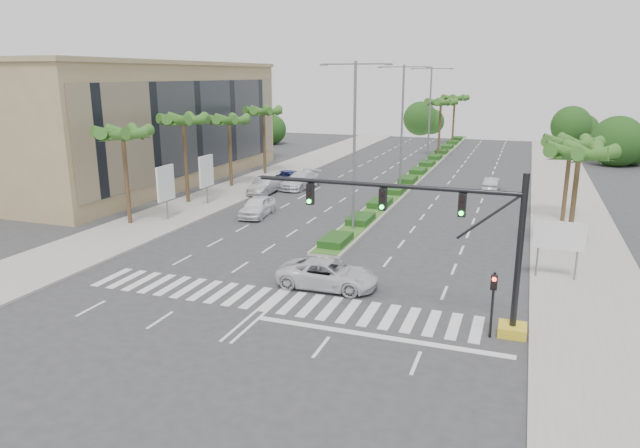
# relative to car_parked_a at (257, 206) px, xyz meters

# --- Properties ---
(ground) EXTENTS (160.00, 160.00, 0.00)m
(ground) POSITION_rel_car_parked_a_xyz_m (8.62, -15.80, -0.81)
(ground) COLOR #333335
(ground) RESTS_ON ground
(footpath_right) EXTENTS (6.00, 120.00, 0.15)m
(footpath_right) POSITION_rel_car_parked_a_xyz_m (23.82, 4.20, -0.73)
(footpath_right) COLOR gray
(footpath_right) RESTS_ON ground
(footpath_left) EXTENTS (6.00, 120.00, 0.15)m
(footpath_left) POSITION_rel_car_parked_a_xyz_m (-6.58, 4.20, -0.73)
(footpath_left) COLOR gray
(footpath_left) RESTS_ON ground
(median) EXTENTS (2.20, 75.00, 0.20)m
(median) POSITION_rel_car_parked_a_xyz_m (8.62, 29.20, -0.71)
(median) COLOR gray
(median) RESTS_ON ground
(median_grass) EXTENTS (1.80, 75.00, 0.04)m
(median_grass) POSITION_rel_car_parked_a_xyz_m (8.62, 29.20, -0.59)
(median_grass) COLOR #356021
(median_grass) RESTS_ON median
(building) EXTENTS (12.00, 36.00, 12.00)m
(building) POSITION_rel_car_parked_a_xyz_m (-17.38, 10.20, 5.19)
(building) COLOR tan
(building) RESTS_ON ground
(signal_gantry) EXTENTS (12.60, 1.20, 7.20)m
(signal_gantry) POSITION_rel_car_parked_a_xyz_m (17.89, -15.80, 2.65)
(signal_gantry) COLOR gold
(signal_gantry) RESTS_ON ground
(pedestrian_signal) EXTENTS (0.28, 0.36, 3.00)m
(pedestrian_signal) POSITION_rel_car_parked_a_xyz_m (19.22, -16.47, 1.24)
(pedestrian_signal) COLOR black
(pedestrian_signal) RESTS_ON ground
(direction_sign) EXTENTS (2.70, 0.11, 3.40)m
(direction_sign) POSITION_rel_car_parked_a_xyz_m (22.12, -7.81, 1.64)
(direction_sign) COLOR slate
(direction_sign) RESTS_ON ground
(billboard_near) EXTENTS (0.18, 2.10, 4.35)m
(billboard_near) POSITION_rel_car_parked_a_xyz_m (-5.88, -3.80, 2.15)
(billboard_near) COLOR slate
(billboard_near) RESTS_ON ground
(billboard_far) EXTENTS (0.18, 2.10, 4.35)m
(billboard_far) POSITION_rel_car_parked_a_xyz_m (-5.88, 2.20, 2.15)
(billboard_far) COLOR slate
(billboard_far) RESTS_ON ground
(palm_left_near) EXTENTS (4.57, 4.68, 7.55)m
(palm_left_near) POSITION_rel_car_parked_a_xyz_m (-7.88, -5.80, 5.88)
(palm_left_near) COLOR brown
(palm_left_near) RESTS_ON ground
(palm_left_mid) EXTENTS (4.57, 4.68, 7.95)m
(palm_left_mid) POSITION_rel_car_parked_a_xyz_m (-7.88, 2.20, 6.27)
(palm_left_mid) COLOR brown
(palm_left_mid) RESTS_ON ground
(palm_left_far) EXTENTS (4.57, 4.68, 7.35)m
(palm_left_far) POSITION_rel_car_parked_a_xyz_m (-7.88, 10.20, 5.69)
(palm_left_far) COLOR brown
(palm_left_far) RESTS_ON ground
(palm_left_end) EXTENTS (4.57, 4.68, 7.75)m
(palm_left_end) POSITION_rel_car_parked_a_xyz_m (-7.88, 18.20, 6.07)
(palm_left_end) COLOR brown
(palm_left_end) RESTS_ON ground
(palm_right_near) EXTENTS (4.57, 4.68, 7.05)m
(palm_right_near) POSITION_rel_car_parked_a_xyz_m (23.12, -1.80, 5.40)
(palm_right_near) COLOR brown
(palm_right_near) RESTS_ON ground
(palm_right_far) EXTENTS (4.57, 4.68, 6.75)m
(palm_right_far) POSITION_rel_car_parked_a_xyz_m (23.12, 6.20, 5.11)
(palm_right_far) COLOR brown
(palm_right_far) RESTS_ON ground
(palm_median_a) EXTENTS (4.57, 4.68, 8.05)m
(palm_median_a) POSITION_rel_car_parked_a_xyz_m (8.62, 39.20, 6.36)
(palm_median_a) COLOR brown
(palm_median_a) RESTS_ON ground
(palm_median_b) EXTENTS (4.57, 4.68, 8.05)m
(palm_median_b) POSITION_rel_car_parked_a_xyz_m (8.62, 54.20, 6.36)
(palm_median_b) COLOR brown
(palm_median_b) RESTS_ON ground
(streetlight_near) EXTENTS (5.10, 0.25, 12.00)m
(streetlight_near) POSITION_rel_car_parked_a_xyz_m (8.62, -1.80, 6.00)
(streetlight_near) COLOR slate
(streetlight_near) RESTS_ON ground
(streetlight_mid) EXTENTS (5.10, 0.25, 12.00)m
(streetlight_mid) POSITION_rel_car_parked_a_xyz_m (8.62, 14.20, 6.00)
(streetlight_mid) COLOR slate
(streetlight_mid) RESTS_ON ground
(streetlight_far) EXTENTS (5.10, 0.25, 12.00)m
(streetlight_far) POSITION_rel_car_parked_a_xyz_m (8.62, 30.20, 6.00)
(streetlight_far) COLOR slate
(streetlight_far) RESTS_ON ground
(car_parked_a) EXTENTS (2.35, 4.90, 1.62)m
(car_parked_a) POSITION_rel_car_parked_a_xyz_m (0.00, 0.00, 0.00)
(car_parked_a) COLOR white
(car_parked_a) RESTS_ON ground
(car_parked_b) EXTENTS (1.90, 4.96, 1.61)m
(car_parked_b) POSITION_rel_car_parked_a_xyz_m (-3.18, 8.15, -0.00)
(car_parked_b) COLOR #A1A1A5
(car_parked_b) RESTS_ON ground
(car_parked_c) EXTENTS (2.67, 5.30, 1.44)m
(car_parked_c) POSITION_rel_car_parked_a_xyz_m (-3.18, 13.19, -0.09)
(car_parked_c) COLOR #2E368E
(car_parked_c) RESTS_ON ground
(car_parked_d) EXTENTS (2.94, 5.84, 1.63)m
(car_parked_d) POSITION_rel_car_parked_a_xyz_m (-1.06, 11.98, 0.00)
(car_parked_d) COLOR silver
(car_parked_d) RESTS_ON ground
(car_crossing) EXTENTS (5.45, 2.62, 1.50)m
(car_crossing) POSITION_rel_car_parked_a_xyz_m (10.59, -13.12, -0.06)
(car_crossing) COLOR silver
(car_crossing) RESTS_ON ground
(car_right) EXTENTS (1.58, 4.05, 1.31)m
(car_right) POSITION_rel_car_parked_a_xyz_m (17.12, 17.36, -0.15)
(car_right) COLOR #B1B0B5
(car_right) RESTS_ON ground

